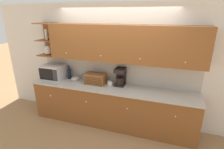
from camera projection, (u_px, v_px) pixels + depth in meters
The scene contains 12 objects.
ground_plane at pixel (115, 116), 4.28m from camera, with size 24.00×24.00×0.00m, color #9E754C.
wall_back at pixel (115, 65), 3.87m from camera, with size 5.96×0.06×2.60m.
counter_unit at pixel (111, 105), 3.87m from camera, with size 3.58×0.61×0.91m.
backsplash_panel at pixel (115, 71), 3.88m from camera, with size 3.56×0.01×0.55m.
upper_cabinets at pixel (120, 44), 3.47m from camera, with size 3.56×0.39×0.73m.
microwave at pixel (53, 72), 4.12m from camera, with size 0.52×0.40×0.33m.
wine_bottle at pixel (69, 73), 4.14m from camera, with size 0.08×0.08×0.32m.
bowl_stack_on_counter at pixel (75, 79), 4.08m from camera, with size 0.19×0.19×0.07m.
storage_canister at pixel (85, 77), 4.04m from camera, with size 0.12×0.12×0.16m.
bread_box at pixel (95, 79), 3.84m from camera, with size 0.45×0.27×0.23m.
mug at pixel (110, 83), 3.77m from camera, with size 0.11×0.10×0.09m.
coffee_maker at pixel (120, 76), 3.76m from camera, with size 0.22×0.25×0.38m.
Camera 1 is at (1.11, -3.53, 2.39)m, focal length 28.00 mm.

